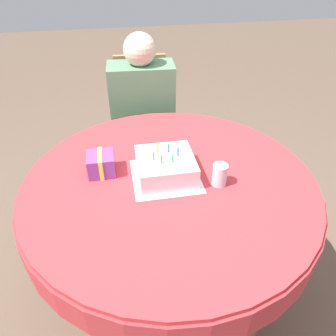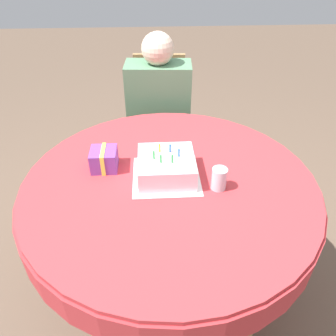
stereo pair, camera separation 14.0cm
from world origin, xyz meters
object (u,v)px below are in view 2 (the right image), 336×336
birthday_cake (166,167)px  gift_box (104,159)px  drinking_glass (219,179)px  person (159,106)px  chair (160,124)px

birthday_cake → gift_box: (-0.28, 0.08, -0.00)m
gift_box → drinking_glass: bearing=-19.2°
person → birthday_cake: size_ratio=4.81×
birthday_cake → chair: bearing=90.0°
chair → drinking_glass: 1.08m
chair → drinking_glass: size_ratio=10.08×
drinking_glass → person: bearing=103.5°
birthday_cake → gift_box: bearing=164.1°
drinking_glass → chair: bearing=102.0°
chair → drinking_glass: (0.22, -1.01, 0.29)m
person → birthday_cake: bearing=-85.7°
birthday_cake → gift_box: birthday_cake is taller
chair → drinking_glass: bearing=-74.2°
person → drinking_glass: size_ratio=11.97×
drinking_glass → gift_box: size_ratio=0.79×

